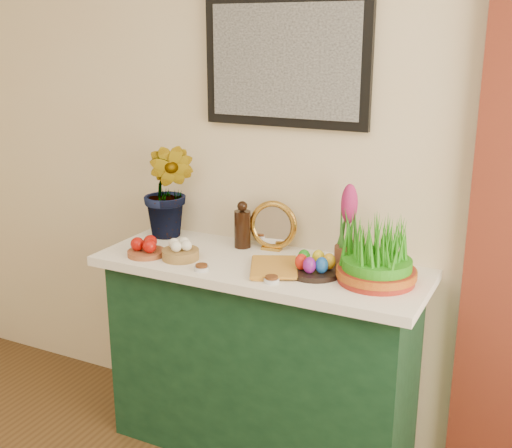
{
  "coord_description": "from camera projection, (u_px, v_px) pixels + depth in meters",
  "views": [
    {
      "loc": [
        1.12,
        -0.27,
        1.81
      ],
      "look_at": [
        0.01,
        1.95,
        1.07
      ],
      "focal_mm": 45.0,
      "sensor_mm": 36.0,
      "label": 1
    }
  ],
  "objects": [
    {
      "name": "spice_dish_right",
      "position": [
        272.0,
        279.0,
        2.47
      ],
      "size": [
        0.06,
        0.06,
        0.03
      ],
      "color": "silver",
      "rests_on": "tablecloth"
    },
    {
      "name": "mirror",
      "position": [
        273.0,
        226.0,
        2.83
      ],
      "size": [
        0.22,
        0.08,
        0.22
      ],
      "color": "#C08D35",
      "rests_on": "tablecloth"
    },
    {
      "name": "apple_bowl",
      "position": [
        146.0,
        248.0,
        2.76
      ],
      "size": [
        0.17,
        0.17,
        0.08
      ],
      "color": "brown",
      "rests_on": "tablecloth"
    },
    {
      "name": "wheatgrass_sabzeh",
      "position": [
        377.0,
        255.0,
        2.44
      ],
      "size": [
        0.31,
        0.31,
        0.25
      ],
      "color": "maroon",
      "rests_on": "tablecloth"
    },
    {
      "name": "sideboard",
      "position": [
        261.0,
        361.0,
        2.82
      ],
      "size": [
        1.3,
        0.45,
        0.85
      ],
      "primitive_type": "cube",
      "color": "#163E23",
      "rests_on": "ground"
    },
    {
      "name": "hyacinth_green",
      "position": [
        168.0,
        175.0,
        2.94
      ],
      "size": [
        0.31,
        0.27,
        0.59
      ],
      "primitive_type": "imported",
      "rotation": [
        0.0,
        0.0,
        0.04
      ],
      "color": "#2C701E",
      "rests_on": "tablecloth"
    },
    {
      "name": "garlic_basket",
      "position": [
        180.0,
        251.0,
        2.72
      ],
      "size": [
        0.19,
        0.19,
        0.09
      ],
      "color": "olive",
      "rests_on": "tablecloth"
    },
    {
      "name": "vinegar_cruet",
      "position": [
        242.0,
        227.0,
        2.85
      ],
      "size": [
        0.07,
        0.07,
        0.21
      ],
      "color": "black",
      "rests_on": "tablecloth"
    },
    {
      "name": "spice_dish_left",
      "position": [
        202.0,
        268.0,
        2.59
      ],
      "size": [
        0.06,
        0.06,
        0.03
      ],
      "color": "silver",
      "rests_on": "tablecloth"
    },
    {
      "name": "hyacinth_pink",
      "position": [
        348.0,
        230.0,
        2.6
      ],
      "size": [
        0.11,
        0.11,
        0.35
      ],
      "color": "brown",
      "rests_on": "tablecloth"
    },
    {
      "name": "tablecloth",
      "position": [
        261.0,
        266.0,
        2.7
      ],
      "size": [
        1.4,
        0.55,
        0.04
      ],
      "primitive_type": "cube",
      "color": "white",
      "rests_on": "sideboard"
    },
    {
      "name": "egg_plate",
      "position": [
        314.0,
        266.0,
        2.54
      ],
      "size": [
        0.25,
        0.25,
        0.09
      ],
      "color": "black",
      "rests_on": "tablecloth"
    },
    {
      "name": "book",
      "position": [
        251.0,
        267.0,
        2.59
      ],
      "size": [
        0.26,
        0.29,
        0.03
      ],
      "primitive_type": "imported",
      "rotation": [
        0.0,
        0.0,
        0.43
      ],
      "color": "#C6852A",
      "rests_on": "tablecloth"
    }
  ]
}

